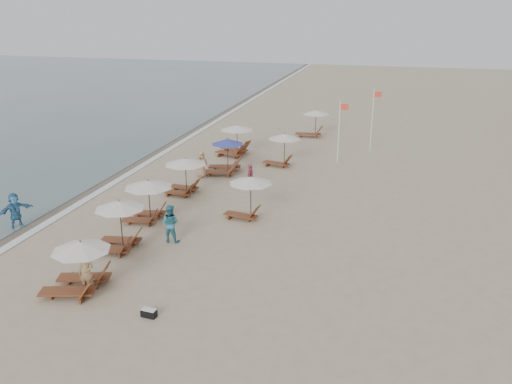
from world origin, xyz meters
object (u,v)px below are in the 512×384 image
(lounger_station_5, at_px, (234,140))
(inland_station_1, at_px, (281,146))
(lounger_station_1, at_px, (117,225))
(inland_station_2, at_px, (312,121))
(beachgoer_far_b, at_px, (202,165))
(beachgoer_mid_a, at_px, (170,223))
(beachgoer_far_a, at_px, (250,177))
(waterline_walker, at_px, (15,210))
(beachgoer_near, at_px, (86,272))
(lounger_station_4, at_px, (223,158))
(lounger_station_2, at_px, (146,198))
(lounger_station_0, at_px, (77,267))
(inland_station_0, at_px, (247,191))
(lounger_station_3, at_px, (183,174))
(flag_pole_near, at_px, (340,129))
(duffel_bag, at_px, (149,313))

(lounger_station_5, height_order, inland_station_1, lounger_station_5)
(lounger_station_1, distance_m, lounger_station_5, 16.65)
(inland_station_2, bearing_deg, beachgoer_far_b, -111.10)
(lounger_station_1, bearing_deg, inland_station_2, 78.75)
(inland_station_1, xyz_separation_m, beachgoer_mid_a, (-2.25, -13.35, -0.52))
(inland_station_1, height_order, beachgoer_far_a, inland_station_1)
(waterline_walker, bearing_deg, beachgoer_far_a, -18.86)
(lounger_station_5, bearing_deg, beachgoer_near, -88.45)
(lounger_station_1, relative_size, beachgoer_mid_a, 1.38)
(lounger_station_4, bearing_deg, waterline_walker, -122.07)
(lounger_station_2, relative_size, lounger_station_5, 0.90)
(lounger_station_4, bearing_deg, beachgoer_far_b, -133.35)
(lounger_station_0, relative_size, beachgoer_near, 1.57)
(inland_station_0, distance_m, beachgoer_far_a, 4.75)
(inland_station_1, bearing_deg, beachgoer_mid_a, -99.56)
(lounger_station_4, relative_size, lounger_station_5, 0.94)
(beachgoer_far_a, bearing_deg, lounger_station_0, -14.30)
(inland_station_1, height_order, beachgoer_far_b, inland_station_1)
(lounger_station_2, xyz_separation_m, lounger_station_5, (0.46, 13.20, -0.13))
(lounger_station_3, bearing_deg, lounger_station_4, 77.62)
(flag_pole_near, bearing_deg, inland_station_2, 113.06)
(inland_station_1, height_order, flag_pole_near, flag_pole_near)
(lounger_station_3, relative_size, beachgoer_mid_a, 1.39)
(lounger_station_1, bearing_deg, lounger_station_3, 90.61)
(inland_station_0, bearing_deg, beachgoer_mid_a, -125.87)
(inland_station_2, relative_size, duffel_bag, 4.94)
(beachgoer_far_a, bearing_deg, duffel_bag, -0.17)
(inland_station_1, bearing_deg, lounger_station_4, -141.10)
(beachgoer_mid_a, bearing_deg, duffel_bag, 104.92)
(inland_station_0, bearing_deg, duffel_bag, -94.69)
(lounger_station_2, xyz_separation_m, inland_station_2, (5.02, 20.34, 0.07))
(lounger_station_1, height_order, lounger_station_2, lounger_station_1)
(inland_station_0, bearing_deg, flag_pole_near, 74.24)
(lounger_station_1, bearing_deg, beachgoer_near, -78.97)
(lounger_station_2, relative_size, beachgoer_near, 1.50)
(inland_station_0, xyz_separation_m, beachgoer_near, (-3.82, -8.80, -0.63))
(lounger_station_5, relative_size, flag_pole_near, 0.66)
(inland_station_1, bearing_deg, inland_station_0, -87.61)
(duffel_bag, bearing_deg, lounger_station_3, 107.07)
(lounger_station_1, distance_m, lounger_station_3, 7.78)
(lounger_station_2, distance_m, lounger_station_5, 13.21)
(inland_station_0, xyz_separation_m, beachgoer_mid_a, (-2.65, -3.67, -0.58))
(lounger_station_0, height_order, inland_station_0, inland_station_0)
(lounger_station_0, distance_m, inland_station_0, 9.77)
(lounger_station_5, xyz_separation_m, waterline_walker, (-6.30, -15.67, -0.21))
(beachgoer_far_a, relative_size, beachgoer_far_b, 0.91)
(inland_station_0, bearing_deg, beachgoer_far_b, 128.51)
(beachgoer_far_a, height_order, duffel_bag, beachgoer_far_a)
(duffel_bag, relative_size, flag_pole_near, 0.13)
(inland_station_2, distance_m, beachgoer_far_b, 13.66)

